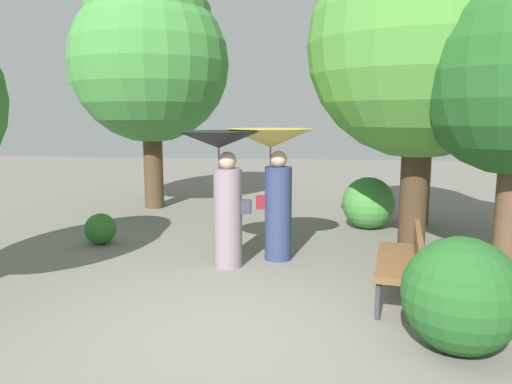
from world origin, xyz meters
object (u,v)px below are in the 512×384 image
at_px(person_right, 273,164).
at_px(tree_mid_right, 427,87).
at_px(tree_near_right, 422,26).
at_px(tree_mid_left, 150,50).
at_px(person_left, 223,172).
at_px(park_bench, 404,258).

distance_m(person_right, tree_mid_right, 4.09).
bearing_deg(tree_near_right, person_right, -158.12).
bearing_deg(tree_near_right, tree_mid_left, 150.94).
distance_m(person_left, tree_mid_left, 5.47).
height_order(park_bench, tree_mid_right, tree_mid_right).
distance_m(person_left, person_right, 0.81).
distance_m(person_left, tree_mid_right, 4.87).
xyz_separation_m(tree_mid_left, tree_mid_right, (5.90, -1.11, -0.91)).
relative_size(tree_mid_left, tree_mid_right, 1.38).
bearing_deg(tree_near_right, park_bench, -102.88).
distance_m(person_left, tree_near_right, 3.84).
bearing_deg(tree_mid_left, tree_near_right, -29.06).
relative_size(person_right, tree_mid_right, 0.48).
relative_size(park_bench, tree_near_right, 0.28).
xyz_separation_m(person_right, park_bench, (1.67, -1.48, -0.94)).
bearing_deg(park_bench, tree_mid_left, -128.47).
xyz_separation_m(person_left, person_right, (0.68, 0.44, 0.08)).
bearing_deg(person_right, tree_mid_right, -45.48).
distance_m(park_bench, tree_mid_left, 7.87).
bearing_deg(tree_near_right, tree_mid_right, 74.61).
bearing_deg(person_left, tree_mid_right, -47.62).
distance_m(park_bench, tree_near_right, 3.87).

